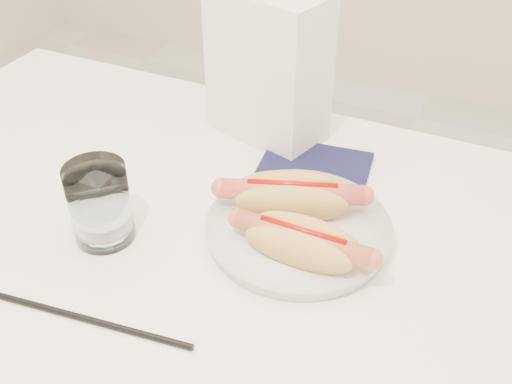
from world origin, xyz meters
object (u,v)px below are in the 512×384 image
at_px(plate, 298,231).
at_px(hotdog_right, 302,242).
at_px(water_glass, 100,204).
at_px(napkin_box, 268,66).
at_px(hotdog_left, 292,196).
at_px(table, 200,285).

bearing_deg(plate, hotdog_right, -64.74).
height_order(hotdog_right, water_glass, water_glass).
xyz_separation_m(hotdog_right, napkin_box, (-0.16, 0.27, 0.08)).
relative_size(hotdog_left, napkin_box, 0.77).
bearing_deg(table, napkin_box, 96.60).
bearing_deg(napkin_box, table, -67.39).
bearing_deg(table, water_glass, -169.34).
bearing_deg(water_glass, plate, 24.29).
xyz_separation_m(plate, napkin_box, (-0.14, 0.22, 0.11)).
xyz_separation_m(table, hotdog_left, (0.08, 0.10, 0.10)).
relative_size(table, hotdog_left, 6.64).
height_order(plate, hotdog_left, hotdog_left).
bearing_deg(hotdog_right, water_glass, -167.78).
bearing_deg(hotdog_left, napkin_box, 102.01).
bearing_deg(napkin_box, plate, -41.42).
height_order(plate, water_glass, water_glass).
distance_m(plate, water_glass, 0.25).
distance_m(table, hotdog_left, 0.17).
xyz_separation_m(table, hotdog_right, (0.13, 0.03, 0.10)).
distance_m(table, hotdog_right, 0.16).
height_order(table, plate, plate).
bearing_deg(hotdog_left, table, -149.13).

